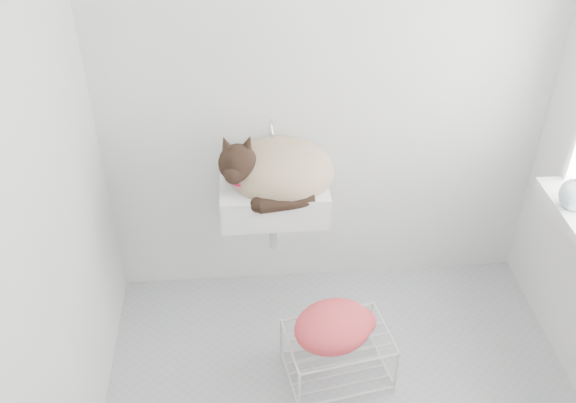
{
  "coord_description": "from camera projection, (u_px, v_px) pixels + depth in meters",
  "views": [
    {
      "loc": [
        -0.4,
        -1.72,
        2.5
      ],
      "look_at": [
        -0.23,
        0.5,
        0.88
      ],
      "focal_mm": 40.04,
      "sensor_mm": 36.0,
      "label": 1
    }
  ],
  "objects": [
    {
      "name": "back_wall",
      "position": [
        329.0,
        71.0,
        2.95
      ],
      "size": [
        2.2,
        0.02,
        2.5
      ],
      "primitive_type": "cube",
      "color": "white",
      "rests_on": "ground"
    },
    {
      "name": "left_wall",
      "position": [
        31.0,
        212.0,
        2.07
      ],
      "size": [
        0.02,
        2.0,
        2.5
      ],
      "primitive_type": "cube",
      "color": "white",
      "rests_on": "ground"
    },
    {
      "name": "sink",
      "position": [
        273.0,
        177.0,
        2.96
      ],
      "size": [
        0.49,
        0.43,
        0.2
      ],
      "primitive_type": "cube",
      "color": "white",
      "rests_on": "back_wall"
    },
    {
      "name": "faucet",
      "position": [
        270.0,
        131.0,
        3.02
      ],
      "size": [
        0.18,
        0.12,
        0.18
      ],
      "primitive_type": null,
      "color": "silver",
      "rests_on": "sink"
    },
    {
      "name": "cat",
      "position": [
        276.0,
        171.0,
        2.92
      ],
      "size": [
        0.53,
        0.46,
        0.32
      ],
      "rotation": [
        0.0,
        0.0,
        -0.12
      ],
      "color": "tan",
      "rests_on": "sink"
    },
    {
      "name": "wire_rack",
      "position": [
        337.0,
        354.0,
        3.01
      ],
      "size": [
        0.51,
        0.4,
        0.28
      ],
      "primitive_type": "cube",
      "rotation": [
        0.0,
        0.0,
        0.18
      ],
      "color": "silver",
      "rests_on": "floor"
    },
    {
      "name": "towel",
      "position": [
        333.0,
        334.0,
        2.9
      ],
      "size": [
        0.45,
        0.39,
        0.15
      ],
      "primitive_type": "ellipsoid",
      "rotation": [
        0.0,
        0.0,
        0.41
      ],
      "color": "#CA4C0B",
      "rests_on": "wire_rack"
    },
    {
      "name": "bottle_c",
      "position": [
        572.0,
        206.0,
        2.77
      ],
      "size": [
        0.18,
        0.18,
        0.18
      ],
      "primitive_type": "imported",
      "rotation": [
        0.0,
        0.0,
        3.43
      ],
      "color": "silver",
      "rests_on": "windowsill"
    }
  ]
}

